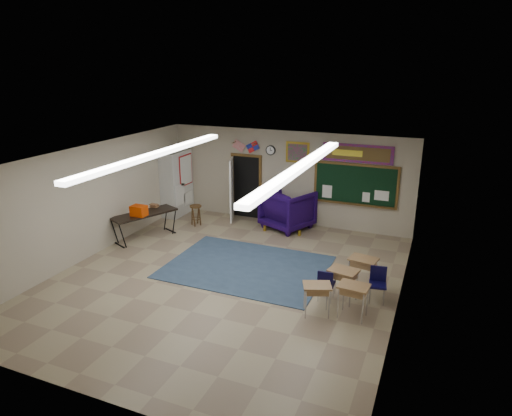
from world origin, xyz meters
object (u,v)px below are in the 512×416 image
at_px(wooden_stool, 196,215).
at_px(student_desk_front_left, 343,283).
at_px(folding_table, 145,225).
at_px(wingback_armchair, 288,209).
at_px(student_desk_front_right, 363,271).

bearing_deg(wooden_stool, student_desk_front_left, -29.23).
distance_m(student_desk_front_left, folding_table, 6.38).
bearing_deg(folding_table, wingback_armchair, 58.72).
bearing_deg(student_desk_front_left, wingback_armchair, 135.22).
height_order(wingback_armchair, student_desk_front_right, wingback_armchair).
bearing_deg(wooden_stool, student_desk_front_right, -21.64).
xyz_separation_m(wingback_armchair, folding_table, (-3.62, -2.49, -0.19)).
distance_m(student_desk_front_left, wooden_stool, 6.20).
bearing_deg(wingback_armchair, wooden_stool, 41.31).
distance_m(folding_table, wooden_stool, 1.80).
relative_size(wingback_armchair, student_desk_front_right, 1.84).
height_order(student_desk_front_left, folding_table, folding_table).
distance_m(student_desk_front_right, wooden_stool, 6.14).
bearing_deg(folding_table, wooden_stool, 87.27).
distance_m(wingback_armchair, wooden_stool, 2.96).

